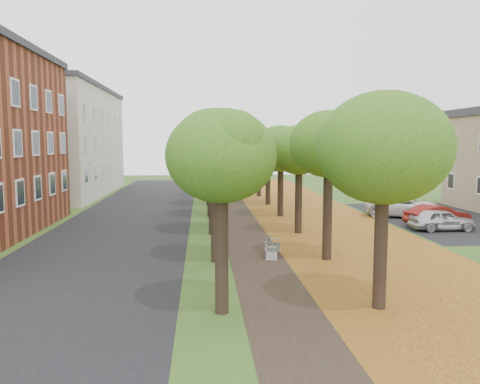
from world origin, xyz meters
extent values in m
plane|color=#2D4C19|center=(0.00, 0.00, 0.00)|extent=(120.00, 120.00, 0.00)
cube|color=black|center=(-7.50, 15.00, 0.00)|extent=(8.00, 70.00, 0.01)
cube|color=black|center=(0.00, 15.00, 0.00)|extent=(3.20, 70.00, 0.01)
cube|color=#AF7320|center=(5.00, 15.00, 0.01)|extent=(7.50, 70.00, 0.01)
cube|color=black|center=(13.50, 16.00, 0.00)|extent=(9.00, 16.00, 0.01)
cylinder|color=black|center=(-2.20, 0.00, 1.82)|extent=(0.40, 0.40, 3.63)
ellipsoid|color=#296014|center=(-2.20, 0.00, 4.81)|extent=(3.61, 3.61, 3.07)
cylinder|color=black|center=(-2.20, 6.00, 1.82)|extent=(0.40, 0.40, 3.63)
ellipsoid|color=#296014|center=(-2.20, 6.00, 4.81)|extent=(3.61, 3.61, 3.07)
cylinder|color=black|center=(-2.20, 12.00, 1.82)|extent=(0.40, 0.40, 3.63)
ellipsoid|color=#296014|center=(-2.20, 12.00, 4.81)|extent=(3.61, 3.61, 3.07)
cylinder|color=black|center=(-2.20, 18.00, 1.82)|extent=(0.40, 0.40, 3.63)
ellipsoid|color=#296014|center=(-2.20, 18.00, 4.81)|extent=(3.61, 3.61, 3.07)
cylinder|color=black|center=(-2.20, 24.00, 1.82)|extent=(0.40, 0.40, 3.63)
ellipsoid|color=#296014|center=(-2.20, 24.00, 4.81)|extent=(3.61, 3.61, 3.07)
cylinder|color=black|center=(-2.20, 30.00, 1.82)|extent=(0.40, 0.40, 3.63)
ellipsoid|color=#296014|center=(-2.20, 30.00, 4.81)|extent=(3.61, 3.61, 3.07)
cylinder|color=black|center=(2.60, 0.00, 1.82)|extent=(0.40, 0.40, 3.63)
ellipsoid|color=#296014|center=(2.60, 0.00, 4.81)|extent=(3.61, 3.61, 3.07)
cylinder|color=black|center=(2.60, 6.00, 1.82)|extent=(0.40, 0.40, 3.63)
ellipsoid|color=#296014|center=(2.60, 6.00, 4.81)|extent=(3.61, 3.61, 3.07)
cylinder|color=black|center=(2.60, 12.00, 1.82)|extent=(0.40, 0.40, 3.63)
ellipsoid|color=#296014|center=(2.60, 12.00, 4.81)|extent=(3.61, 3.61, 3.07)
cylinder|color=black|center=(2.60, 18.00, 1.82)|extent=(0.40, 0.40, 3.63)
ellipsoid|color=#296014|center=(2.60, 18.00, 4.81)|extent=(3.61, 3.61, 3.07)
cylinder|color=black|center=(2.60, 24.00, 1.82)|extent=(0.40, 0.40, 3.63)
ellipsoid|color=#296014|center=(2.60, 24.00, 4.81)|extent=(3.61, 3.61, 3.07)
cylinder|color=black|center=(2.60, 30.00, 1.82)|extent=(0.40, 0.40, 3.63)
ellipsoid|color=#296014|center=(2.60, 30.00, 4.81)|extent=(3.61, 3.61, 3.07)
cube|color=beige|center=(-17.00, 33.00, 5.00)|extent=(10.00, 20.00, 10.00)
cube|color=#2D2D33|center=(-17.00, 33.00, 10.20)|extent=(10.30, 20.30, 0.40)
cube|color=#2C372D|center=(0.39, 6.78, 0.43)|extent=(0.86, 1.76, 0.04)
cube|color=#2C372D|center=(0.16, 6.84, 0.68)|extent=(0.47, 1.66, 0.25)
cube|color=silver|center=(0.20, 6.03, 0.21)|extent=(0.47, 0.18, 0.43)
cube|color=silver|center=(0.59, 7.53, 0.21)|extent=(0.47, 0.18, 0.43)
cube|color=silver|center=(0.20, 6.03, 0.60)|extent=(0.43, 0.16, 0.04)
cube|color=silver|center=(0.59, 7.53, 0.60)|extent=(0.43, 0.16, 0.04)
imported|color=#BCBCC1|center=(11.00, 12.06, 0.62)|extent=(3.65, 1.49, 1.24)
imported|color=maroon|center=(11.45, 13.46, 0.65)|extent=(4.12, 2.07, 1.30)
imported|color=#35353B|center=(11.00, 17.25, 0.64)|extent=(4.53, 2.09, 1.28)
imported|color=silver|center=(11.00, 17.02, 0.72)|extent=(5.71, 4.35, 1.44)
camera|label=1|loc=(-2.77, -13.44, 5.03)|focal=35.00mm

